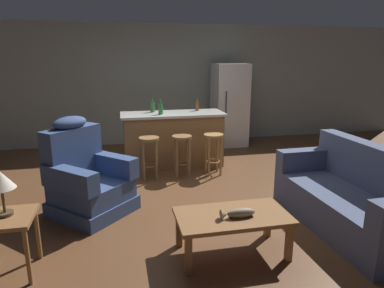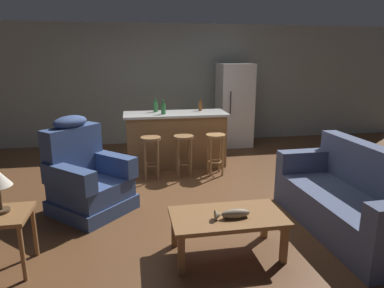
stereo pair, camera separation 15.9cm
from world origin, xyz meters
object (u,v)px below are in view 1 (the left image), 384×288
Objects in this scene: bar_stool_right at (213,147)px; bottle_tall_green at (152,107)px; kitchen_island at (173,139)px; bar_stool_left at (149,150)px; coffee_table at (232,220)px; end_table at (6,227)px; couch at (352,199)px; bar_stool_middle at (182,148)px; recliner_near_lamp at (87,180)px; bottle_short_amber at (197,106)px; refrigerator at (230,105)px; bottle_wine_dark at (161,109)px; table_lamp at (0,182)px; fish_figurine at (238,213)px.

bottle_tall_green is at bearing 138.26° from bar_stool_right.
bar_stool_left is at bearing -127.43° from kitchen_island.
bar_stool_right reaches higher than coffee_table.
end_table is 0.82× the size of bar_stool_left.
couch is 2.62m from bar_stool_middle.
bar_stool_right is at bearing 0.00° from bar_stool_left.
bottle_tall_green is at bearing 104.86° from recliner_near_lamp.
coffee_table is 1.96× the size of end_table.
recliner_near_lamp is 5.62× the size of bottle_short_amber.
end_table is at bearing -124.20° from kitchen_island.
coffee_table is 2.06m from end_table.
end_table is at bearing -128.65° from bottle_short_amber.
end_table is 0.82× the size of bar_stool_right.
bottle_wine_dark is at bearing -141.95° from refrigerator.
bottle_short_amber is at bearing 39.74° from bar_stool_left.
table_lamp is 0.60× the size of bar_stool_middle.
coffee_table is 0.57× the size of couch.
refrigerator is at bearing 38.05° from bottle_wine_dark.
bottle_tall_green is at bearing 97.96° from coffee_table.
bottle_wine_dark is at bearing 116.72° from bar_stool_middle.
refrigerator is at bearing 29.96° from bottle_tall_green.
recliner_near_lamp is at bearing -119.09° from bottle_tall_green.
bottle_tall_green is (-0.90, 0.81, 0.57)m from bar_stool_right.
bottle_tall_green is at bearing -150.04° from refrigerator.
bottle_short_amber reaches higher than bar_stool_right.
kitchen_island reaches higher than bar_stool_middle.
coffee_table is 2.38m from bar_stool_right.
bar_stool_right is (1.05, 0.00, 0.00)m from bar_stool_left.
couch is 3.42× the size of end_table.
recliner_near_lamp is at bearing 138.47° from coffee_table.
bottle_wine_dark is at bearing -56.05° from couch.
table_lamp reaches higher than bar_stool_left.
refrigerator is at bearing 50.15° from end_table.
bar_stool_middle is at bearing 48.28° from end_table.
bar_stool_middle is 2.77× the size of bottle_tall_green.
table_lamp reaches higher than end_table.
couch is 3.57m from end_table.
refrigerator is (-0.18, 3.92, 0.54)m from couch.
bottle_tall_green is (-0.33, 0.18, 0.56)m from kitchen_island.
bottle_tall_green reaches higher than bottle_short_amber.
refrigerator reaches higher than bar_stool_middle.
end_table is 3.49m from bottle_tall_green.
recliner_near_lamp is at bearing -129.15° from kitchen_island.
fish_figurine reaches higher than coffee_table.
fish_figurine is 2.12m from table_lamp.
refrigerator is 7.07× the size of bottle_wine_dark.
recliner_near_lamp is 2.19m from bar_stool_right.
coffee_table is 5.15× the size of bottle_short_amber.
bar_stool_right reaches higher than fish_figurine.
bar_stool_middle is 0.82m from bottle_wine_dark.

